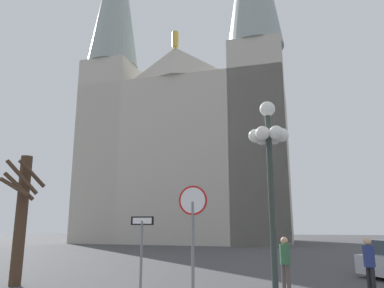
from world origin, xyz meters
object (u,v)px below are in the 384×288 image
(cathedral, at_px, (187,128))
(pedestrian_standing, at_px, (369,261))
(one_way_arrow_sign, at_px, (142,248))
(pedestrian_walking, at_px, (285,258))
(street_lamp, at_px, (269,157))
(bare_tree, at_px, (21,214))
(stop_sign, at_px, (193,223))

(cathedral, bearing_deg, pedestrian_standing, -70.56)
(one_way_arrow_sign, relative_size, pedestrian_walking, 1.37)
(street_lamp, distance_m, pedestrian_walking, 3.67)
(street_lamp, bearing_deg, pedestrian_standing, 33.30)
(one_way_arrow_sign, distance_m, pedestrian_standing, 6.75)
(bare_tree, height_order, pedestrian_walking, bare_tree)
(stop_sign, xyz_separation_m, street_lamp, (2.02, 0.73, 1.76))
(bare_tree, distance_m, pedestrian_walking, 9.13)
(one_way_arrow_sign, relative_size, street_lamp, 0.42)
(street_lamp, bearing_deg, pedestrian_walking, 77.07)
(one_way_arrow_sign, bearing_deg, street_lamp, 0.36)
(one_way_arrow_sign, bearing_deg, stop_sign, -25.28)
(stop_sign, distance_m, pedestrian_walking, 4.06)
(cathedral, distance_m, stop_sign, 32.32)
(street_lamp, distance_m, bare_tree, 8.87)
(pedestrian_walking, bearing_deg, one_way_arrow_sign, -150.82)
(street_lamp, bearing_deg, bare_tree, 166.37)
(cathedral, xyz_separation_m, pedestrian_standing, (9.72, -27.55, -11.57))
(street_lamp, bearing_deg, one_way_arrow_sign, -179.64)
(cathedral, relative_size, stop_sign, 13.36)
(bare_tree, distance_m, pedestrian_standing, 11.52)
(street_lamp, xyz_separation_m, bare_tree, (-8.50, 2.06, -1.47))
(pedestrian_standing, bearing_deg, street_lamp, -146.70)
(pedestrian_walking, distance_m, pedestrian_standing, 2.43)
(cathedral, height_order, street_lamp, cathedral)
(pedestrian_standing, bearing_deg, stop_sign, -151.75)
(street_lamp, xyz_separation_m, pedestrian_walking, (0.51, 2.23, -2.87))
(cathedral, bearing_deg, one_way_arrow_sign, -83.67)
(street_lamp, xyz_separation_m, pedestrian_standing, (2.92, 1.92, -2.87))
(cathedral, xyz_separation_m, bare_tree, (-1.70, -27.41, -10.17))
(pedestrian_walking, bearing_deg, pedestrian_standing, -7.40)
(pedestrian_walking, bearing_deg, bare_tree, -178.91)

